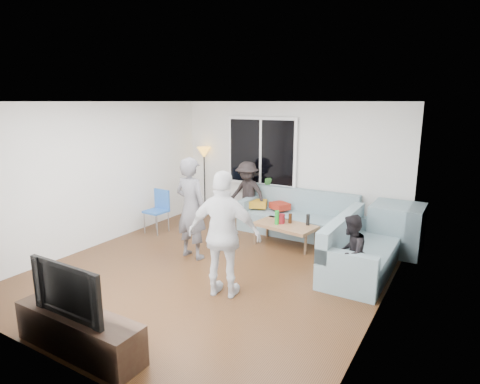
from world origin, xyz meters
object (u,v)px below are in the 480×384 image
Objects in this scene: coffee_table at (285,235)px; floor_lamp at (205,181)px; player_right at (224,235)px; tv_console at (79,332)px; sofa_right_section at (363,246)px; sofa_back_section at (297,213)px; spectator_right at (350,253)px; television at (75,287)px; player_left at (191,208)px; side_chair at (156,212)px; spectator_back at (247,193)px.

coffee_table is 2.81m from floor_lamp.
player_right is 2.06m from tv_console.
sofa_right_section is at bearing -17.15° from coffee_table.
sofa_back_section reaches higher than coffee_table.
television is (-2.06, -2.86, 0.18)m from spectator_right.
television is at bearing 107.17° from player_left.
coffee_table is 1.97m from spectator_right.
player_left reaches higher than spectator_right.
sofa_right_section is at bearing 60.17° from television.
player_right reaches higher than coffee_table.
player_left reaches higher than tv_console.
sofa_back_section is at bearing 53.64° from sofa_right_section.
floor_lamp is 4.64m from spectator_right.
player_left is 2.79m from television.
tv_console is at bearing -55.76° from side_chair.
floor_lamp reaches higher than coffee_table.
sofa_back_section is at bearing 95.87° from coffee_table.
player_left reaches higher than coffee_table.
floor_lamp is at bearing 158.17° from coffee_table.
tv_console is at bearing -95.61° from sofa_back_section.
floor_lamp is (-2.48, 0.32, 0.36)m from sofa_back_section.
floor_lamp is 0.91× the size of player_left.
tv_console is (-0.64, -1.85, -0.65)m from player_right.
television is at bearing 57.95° from player_right.
coffee_table is at bearing -84.13° from sofa_back_section.
floor_lamp is at bearing 172.72° from spectator_back.
spectator_back is at bearing -122.42° from spectator_right.
player_left reaches higher than side_chair.
sofa_back_section is 1.98m from sofa_right_section.
floor_lamp is 2.76m from player_left.
floor_lamp is at bearing 172.71° from sofa_back_section.
player_left is 1.08× the size of tv_console.
sofa_right_section is at bearing -18.64° from spectator_back.
player_right is at bearing -86.71° from sofa_back_section.
sofa_back_section is 1.47× the size of floor_lamp.
sofa_back_section is 2.52m from floor_lamp.
spectator_back is at bearing -12.27° from floor_lamp.
player_left is (-1.05, -2.04, 0.44)m from sofa_back_section.
spectator_back is 4.85m from television.
coffee_table is 1.00× the size of spectator_right.
floor_lamp reaches higher than tv_console.
player_right is at bearing -87.54° from coffee_table.
coffee_table is at bearing 82.43° from tv_console.
side_chair is 0.50× the size of player_right.
sofa_back_section and sofa_right_section have the same top height.
television is (0.69, -4.80, 0.05)m from spectator_back.
player_left is 1.25× the size of spectator_back.
sofa_back_section is at bearing 84.39° from television.
television is at bearing -95.61° from sofa_back_section.
tv_console is (0.58, -2.73, -0.64)m from player_left.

